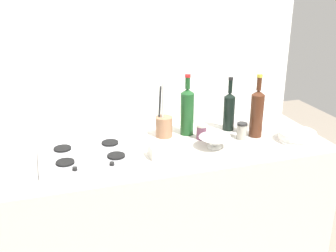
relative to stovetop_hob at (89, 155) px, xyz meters
name	(u,v)px	position (x,y,z in m)	size (l,w,h in m)	color
counter_block	(168,215)	(0.44, 0.01, -0.46)	(1.80, 0.70, 0.90)	beige
backsplash_panel	(149,90)	(0.44, 0.39, 0.21)	(1.90, 0.06, 2.24)	white
stovetop_hob	(89,155)	(0.00, 0.00, 0.00)	(0.51, 0.39, 0.04)	#B2B2B7
plate_stack	(297,136)	(1.16, -0.14, 0.01)	(0.22, 0.22, 0.06)	white
wine_bottle_leftmost	(187,111)	(0.60, 0.15, 0.13)	(0.08, 0.08, 0.36)	#19471E
wine_bottle_mid_left	(257,112)	(0.97, 0.00, 0.13)	(0.08, 0.08, 0.37)	#472314
wine_bottle_mid_right	(229,110)	(0.87, 0.14, 0.11)	(0.07, 0.07, 0.33)	black
mixing_bowl	(215,142)	(0.67, -0.09, 0.02)	(0.18, 0.18, 0.07)	white
butter_dish	(162,151)	(0.37, -0.11, 0.02)	(0.13, 0.09, 0.07)	silver
utensil_crock	(164,126)	(0.46, 0.16, 0.05)	(0.10, 0.10, 0.32)	#996B4C
condiment_jar_front	(201,132)	(0.65, 0.05, 0.03)	(0.06, 0.06, 0.09)	#66384C
condiment_jar_rear	(255,121)	(1.04, 0.13, 0.03)	(0.07, 0.07, 0.08)	#9E998C
condiment_jar_spare	(242,131)	(0.87, -0.02, 0.04)	(0.06, 0.06, 0.10)	#9E998C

